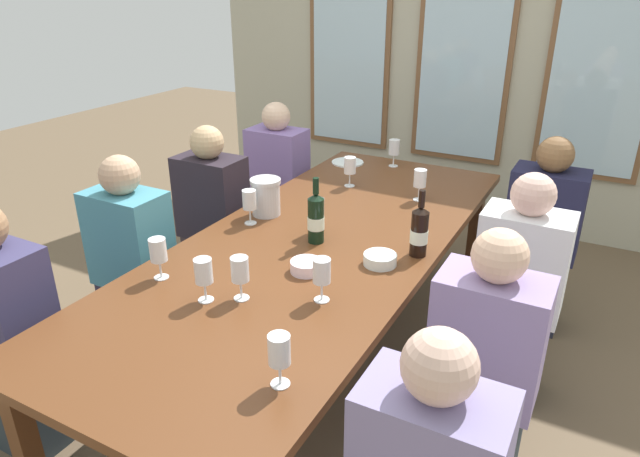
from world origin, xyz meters
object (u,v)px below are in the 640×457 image
at_px(wine_glass_2, 204,273).
at_px(wine_glass_7, 420,180).
at_px(white_plate_0, 348,162).
at_px(wine_bottle_0, 419,231).
at_px(wine_glass_4, 158,251).
at_px(seated_person_5, 540,240).
at_px(seated_person_0, 10,338).
at_px(dining_table, 317,252).
at_px(wine_glass_5, 240,271).
at_px(seated_person_7, 483,375).
at_px(wine_glass_9, 322,273).
at_px(wine_glass_8, 394,148).
at_px(seated_person_4, 278,187).
at_px(tasting_bowl_1, 380,259).
at_px(wine_glass_6, 350,166).
at_px(seated_person_2, 214,223).
at_px(wine_glass_1, 249,200).
at_px(seated_person_3, 517,295).
at_px(wine_bottle_1, 316,218).
at_px(tasting_bowl_0, 306,266).
at_px(seated_person_6, 134,268).
at_px(metal_pitcher, 266,197).
at_px(wine_glass_0, 317,209).
at_px(wine_glass_3, 279,351).

height_order(wine_glass_2, wine_glass_7, same).
xyz_separation_m(white_plate_0, wine_bottle_0, (0.85, -1.05, 0.11)).
relative_size(wine_glass_4, seated_person_5, 0.16).
bearing_deg(wine_bottle_0, seated_person_0, -140.85).
distance_m(white_plate_0, seated_person_0, 2.20).
bearing_deg(dining_table, wine_glass_5, -90.66).
bearing_deg(seated_person_7, wine_glass_9, -168.17).
bearing_deg(wine_glass_8, seated_person_4, -166.54).
xyz_separation_m(wine_glass_2, wine_glass_9, (0.38, 0.21, 0.00)).
bearing_deg(tasting_bowl_1, wine_glass_7, 97.63).
bearing_deg(wine_glass_9, seated_person_0, -154.34).
bearing_deg(wine_glass_6, white_plate_0, 117.17).
xyz_separation_m(wine_glass_5, seated_person_2, (-0.86, 0.91, -0.33)).
xyz_separation_m(wine_glass_1, wine_glass_4, (-0.00, -0.63, 0.00)).
bearing_deg(seated_person_3, wine_bottle_1, -159.00).
height_order(tasting_bowl_0, seated_person_4, seated_person_4).
relative_size(dining_table, seated_person_5, 2.45).
bearing_deg(seated_person_4, white_plate_0, 11.99).
bearing_deg(seated_person_0, seated_person_3, 37.29).
relative_size(seated_person_0, seated_person_5, 1.00).
bearing_deg(seated_person_4, wine_glass_5, -62.02).
height_order(seated_person_4, seated_person_7, same).
height_order(wine_glass_2, seated_person_6, seated_person_6).
distance_m(tasting_bowl_1, wine_glass_4, 0.91).
distance_m(tasting_bowl_0, wine_glass_6, 1.07).
bearing_deg(dining_table, seated_person_7, -20.78).
bearing_deg(seated_person_2, seated_person_5, 21.04).
height_order(dining_table, tasting_bowl_0, tasting_bowl_0).
bearing_deg(seated_person_4, tasting_bowl_0, -53.58).
bearing_deg(seated_person_0, wine_glass_1, 64.65).
distance_m(metal_pitcher, seated_person_4, 1.05).
xyz_separation_m(wine_glass_2, seated_person_7, (0.99, 0.33, -0.33)).
bearing_deg(seated_person_5, wine_bottle_1, -131.03).
relative_size(metal_pitcher, wine_glass_0, 1.09).
distance_m(wine_glass_4, seated_person_4, 1.74).
bearing_deg(seated_person_0, wine_glass_3, 2.75).
bearing_deg(seated_person_7, wine_glass_7, 120.94).
bearing_deg(wine_glass_4, wine_glass_8, 81.14).
bearing_deg(wine_glass_7, wine_glass_1, -131.89).
bearing_deg(wine_glass_2, metal_pitcher, 107.80).
xyz_separation_m(wine_glass_5, seated_person_7, (0.87, 0.26, -0.33)).
distance_m(tasting_bowl_1, wine_glass_6, 0.99).
distance_m(white_plate_0, wine_glass_2, 1.82).
distance_m(wine_glass_5, seated_person_5, 1.83).
bearing_deg(wine_bottle_1, seated_person_4, 129.80).
bearing_deg(metal_pitcher, wine_glass_5, -63.33).
xyz_separation_m(white_plate_0, wine_glass_3, (0.78, -2.07, 0.12)).
bearing_deg(tasting_bowl_0, wine_glass_3, -66.80).
distance_m(wine_glass_6, wine_glass_9, 1.28).
xyz_separation_m(wine_bottle_0, seated_person_7, (0.41, -0.41, -0.33)).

